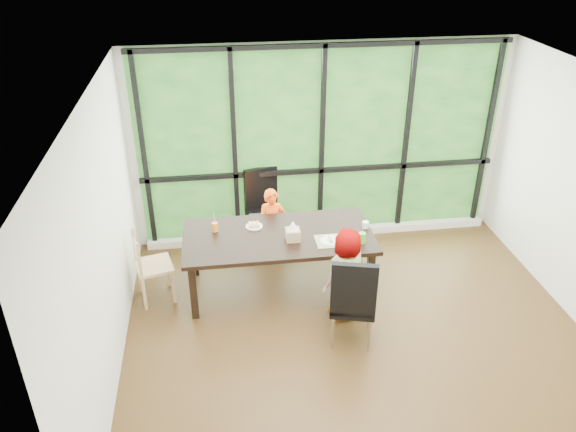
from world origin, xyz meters
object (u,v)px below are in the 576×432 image
object	(u,v)px
child_toddler	(272,226)
child_older	(344,274)
dining_table	(279,262)
plate_far	(254,226)
chair_window_leather	(266,210)
white_mug	(365,225)
green_cup	(362,238)
tissue_box	(293,235)
chair_end_beech	(154,266)
plate_near	(330,241)
orange_cup	(215,227)
chair_interior_leather	(353,297)

from	to	relation	value
child_toddler	child_older	size ratio (longest dim) A/B	0.93
dining_table	plate_far	xyz separation A→B (m)	(-0.26, 0.23, 0.38)
chair_window_leather	white_mug	distance (m)	1.49
green_cup	tissue_box	size ratio (longest dim) A/B	0.79
green_cup	tissue_box	world-z (taller)	tissue_box
chair_end_beech	child_toddler	bearing A→B (deg)	-80.23
plate_far	child_older	bearing A→B (deg)	-42.08
white_mug	plate_near	bearing A→B (deg)	-152.61
chair_window_leather	child_toddler	world-z (taller)	chair_window_leather
white_mug	chair_window_leather	bearing A→B (deg)	137.49
dining_table	orange_cup	size ratio (longest dim) A/B	19.71
chair_interior_leather	orange_cup	bearing A→B (deg)	-26.34
chair_end_beech	plate_near	size ratio (longest dim) A/B	3.91
chair_interior_leather	chair_end_beech	xyz separation A→B (m)	(-2.12, 1.03, -0.09)
chair_interior_leather	chair_end_beech	distance (m)	2.36
dining_table	white_mug	distance (m)	1.13
chair_end_beech	orange_cup	xyz separation A→B (m)	(0.73, 0.18, 0.36)
dining_table	chair_interior_leather	bearing A→B (deg)	-57.48
child_older	plate_near	bearing A→B (deg)	-102.07
child_older	white_mug	world-z (taller)	child_older
orange_cup	tissue_box	size ratio (longest dim) A/B	0.71
chair_end_beech	plate_near	world-z (taller)	chair_end_beech
chair_interior_leather	plate_near	size ratio (longest dim) A/B	4.69
child_older	child_toddler	bearing A→B (deg)	-86.43
child_older	green_cup	size ratio (longest dim) A/B	8.69
dining_table	child_toddler	xyz separation A→B (m)	(-0.00, 0.64, 0.13)
child_older	plate_far	bearing A→B (deg)	-66.40
chair_end_beech	tissue_box	size ratio (longest dim) A/B	5.65
chair_interior_leather	plate_far	size ratio (longest dim) A/B	5.28
dining_table	green_cup	xyz separation A→B (m)	(0.92, -0.30, 0.44)
child_older	white_mug	xyz separation A→B (m)	(0.39, 0.62, 0.24)
child_toddler	tissue_box	world-z (taller)	child_toddler
white_mug	tissue_box	distance (m)	0.91
tissue_box	chair_window_leather	bearing A→B (deg)	99.13
dining_table	chair_window_leather	size ratio (longest dim) A/B	2.06
white_mug	dining_table	bearing A→B (deg)	-178.60
dining_table	plate_near	world-z (taller)	plate_near
dining_table	tissue_box	xyz separation A→B (m)	(0.15, -0.13, 0.44)
plate_near	tissue_box	world-z (taller)	tissue_box
chair_window_leather	white_mug	xyz separation A→B (m)	(1.09, -1.00, 0.25)
white_mug	chair_interior_leather	bearing A→B (deg)	-110.66
chair_interior_leather	plate_far	xyz separation A→B (m)	(-0.92, 1.26, 0.22)
child_toddler	chair_end_beech	bearing A→B (deg)	-155.45
plate_far	plate_near	xyz separation A→B (m)	(0.84, -0.45, 0.00)
dining_table	child_older	size ratio (longest dim) A/B	2.02
orange_cup	plate_near	bearing A→B (deg)	-17.59
chair_window_leather	child_older	world-z (taller)	child_older
chair_window_leather	tissue_box	bearing A→B (deg)	-96.62
chair_end_beech	plate_near	bearing A→B (deg)	-110.10
tissue_box	white_mug	bearing A→B (deg)	9.89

